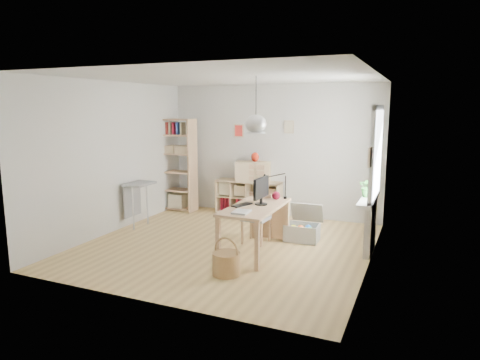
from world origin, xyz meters
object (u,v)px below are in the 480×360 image
at_px(drawer_chest, 253,171).
at_px(storage_chest, 303,229).
at_px(chair, 257,215).
at_px(cube_shelf, 248,200).
at_px(monitor, 261,189).
at_px(desk, 255,212).
at_px(tall_bookshelf, 177,161).

bearing_deg(drawer_chest, storage_chest, -55.56).
bearing_deg(chair, storage_chest, 34.65).
height_order(cube_shelf, monitor, monitor).
height_order(desk, tall_bookshelf, tall_bookshelf).
relative_size(chair, storage_chest, 1.26).
relative_size(cube_shelf, monitor, 2.85).
bearing_deg(storage_chest, monitor, -121.09).
distance_m(tall_bookshelf, chair, 2.89).
xyz_separation_m(cube_shelf, storage_chest, (1.54, -1.31, -0.10)).
height_order(desk, cube_shelf, desk).
bearing_deg(tall_bookshelf, cube_shelf, 10.19).
xyz_separation_m(cube_shelf, tall_bookshelf, (-1.56, -0.28, 0.79)).
distance_m(cube_shelf, monitor, 2.48).
relative_size(cube_shelf, chair, 1.71).
xyz_separation_m(chair, drawer_chest, (-0.74, 1.68, 0.46)).
distance_m(storage_chest, drawer_chest, 2.04).
bearing_deg(desk, cube_shelf, 114.61).
xyz_separation_m(desk, chair, (-0.16, 0.51, -0.19)).
distance_m(chair, drawer_chest, 1.89).
xyz_separation_m(desk, tall_bookshelf, (-2.59, 1.95, 0.43)).
relative_size(cube_shelf, tall_bookshelf, 0.70).
xyz_separation_m(chair, storage_chest, (0.68, 0.41, -0.27)).
distance_m(desk, cube_shelf, 2.48).
xyz_separation_m(chair, monitor, (0.22, -0.40, 0.52)).
bearing_deg(storage_chest, tall_bookshelf, 160.35).
relative_size(desk, storage_chest, 2.32).
distance_m(chair, storage_chest, 0.84).
relative_size(tall_bookshelf, monitor, 4.07).
height_order(chair, drawer_chest, drawer_chest).
bearing_deg(cube_shelf, tall_bookshelf, -169.81).
bearing_deg(tall_bookshelf, storage_chest, -18.31).
bearing_deg(storage_chest, drawer_chest, 136.95).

